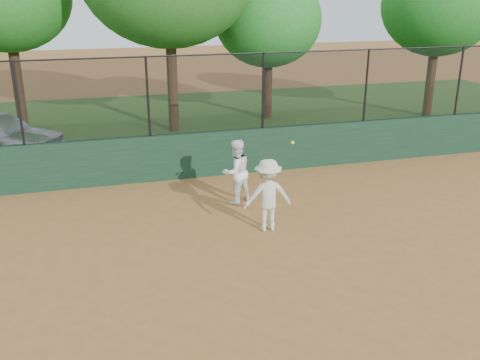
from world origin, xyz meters
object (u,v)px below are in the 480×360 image
object	(u,v)px
tree_3	(268,20)
player_second	(236,172)
tree_4	(439,5)
player_main	(268,195)

from	to	relation	value
tree_3	player_second	bearing A→B (deg)	-113.18
player_second	tree_3	bearing A→B (deg)	-134.36
player_second	tree_4	bearing A→B (deg)	-166.43
player_main	tree_4	bearing A→B (deg)	41.44
player_main	tree_3	world-z (taller)	tree_3
player_second	tree_4	world-z (taller)	tree_4
tree_3	tree_4	world-z (taller)	tree_4
player_main	tree_3	distance (m)	10.60
player_second	tree_3	world-z (taller)	tree_3
player_main	tree_4	size ratio (longest dim) A/B	0.32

